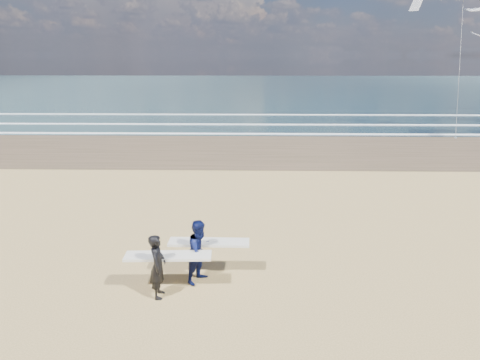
{
  "coord_description": "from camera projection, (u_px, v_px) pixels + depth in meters",
  "views": [
    {
      "loc": [
        2.17,
        -9.82,
        5.86
      ],
      "look_at": [
        1.82,
        6.0,
        1.24
      ],
      "focal_mm": 32.0,
      "sensor_mm": 36.0,
      "label": 1
    }
  ],
  "objects": [
    {
      "name": "kite_1",
      "position": [
        461.0,
        42.0,
        32.03
      ],
      "size": [
        6.86,
        4.85,
        11.6
      ],
      "color": "slate",
      "rests_on": "ground"
    },
    {
      "name": "foam_breakers",
      "position": [
        452.0,
        124.0,
        37.64
      ],
      "size": [
        220.0,
        11.7,
        0.05
      ],
      "color": "white",
      "rests_on": "ground"
    },
    {
      "name": "ocean",
      "position": [
        345.0,
        88.0,
        79.78
      ],
      "size": [
        220.0,
        100.0,
        0.02
      ],
      "primitive_type": "cube",
      "color": "#172C33",
      "rests_on": "ground"
    },
    {
      "name": "surfer_near",
      "position": [
        160.0,
        264.0,
        10.64
      ],
      "size": [
        2.22,
        0.97,
        1.67
      ],
      "color": "black",
      "rests_on": "ground"
    },
    {
      "name": "surfer_far",
      "position": [
        201.0,
        250.0,
        11.37
      ],
      "size": [
        2.21,
        1.15,
        1.73
      ],
      "color": "#0C1344",
      "rests_on": "ground"
    }
  ]
}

